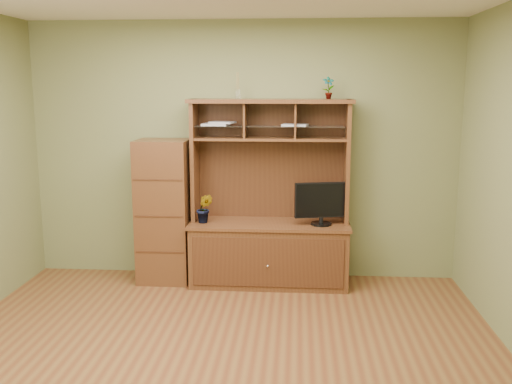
# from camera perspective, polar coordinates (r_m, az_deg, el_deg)

# --- Properties ---
(room) EXTENTS (4.54, 4.04, 2.74)m
(room) POSITION_cam_1_polar(r_m,az_deg,el_deg) (4.08, -4.03, 0.89)
(room) COLOR brown
(room) RESTS_ON ground
(media_hutch) EXTENTS (1.66, 0.61, 1.90)m
(media_hutch) POSITION_cam_1_polar(r_m,az_deg,el_deg) (5.91, 1.35, -4.22)
(media_hutch) COLOR #422513
(media_hutch) RESTS_ON room
(monitor) EXTENTS (0.54, 0.21, 0.43)m
(monitor) POSITION_cam_1_polar(r_m,az_deg,el_deg) (5.75, 6.58, -1.07)
(monitor) COLOR black
(monitor) RESTS_ON media_hutch
(orchid_plant) EXTENTS (0.17, 0.13, 0.30)m
(orchid_plant) POSITION_cam_1_polar(r_m,az_deg,el_deg) (5.83, -5.17, -1.65)
(orchid_plant) COLOR #2E5D1F
(orchid_plant) RESTS_ON media_hutch
(top_plant) EXTENTS (0.13, 0.10, 0.22)m
(top_plant) POSITION_cam_1_polar(r_m,az_deg,el_deg) (5.79, 7.25, 10.31)
(top_plant) COLOR #396F26
(top_plant) RESTS_ON media_hutch
(reed_diffuser) EXTENTS (0.05, 0.05, 0.27)m
(reed_diffuser) POSITION_cam_1_polar(r_m,az_deg,el_deg) (5.81, -1.85, 10.31)
(reed_diffuser) COLOR silver
(reed_diffuser) RESTS_ON media_hutch
(magazines) EXTENTS (1.09, 0.24, 0.04)m
(magazines) POSITION_cam_1_polar(r_m,az_deg,el_deg) (5.82, -1.26, 6.82)
(magazines) COLOR #B1B2B7
(magazines) RESTS_ON media_hutch
(side_cabinet) EXTENTS (0.53, 0.48, 1.49)m
(side_cabinet) POSITION_cam_1_polar(r_m,az_deg,el_deg) (6.02, -9.16, -1.90)
(side_cabinet) COLOR #422513
(side_cabinet) RESTS_ON room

